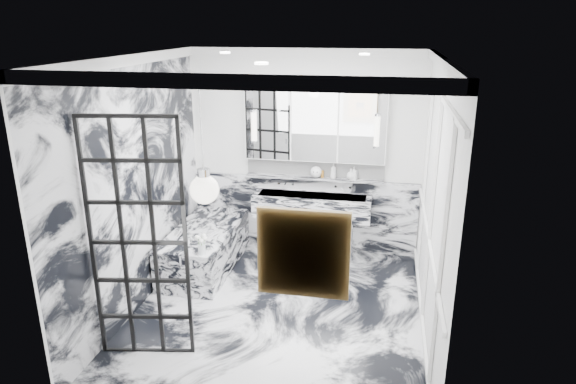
% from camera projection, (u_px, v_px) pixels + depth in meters
% --- Properties ---
extents(floor, '(3.60, 3.60, 0.00)m').
position_uv_depth(floor, '(278.00, 311.00, 5.82)').
color(floor, silver).
rests_on(floor, ground).
extents(ceiling, '(3.60, 3.60, 0.00)m').
position_uv_depth(ceiling, '(276.00, 57.00, 4.94)').
color(ceiling, white).
rests_on(ceiling, wall_back).
extents(wall_back, '(3.60, 0.00, 3.60)m').
position_uv_depth(wall_back, '(305.00, 153.00, 7.06)').
color(wall_back, white).
rests_on(wall_back, floor).
extents(wall_front, '(3.60, 0.00, 3.60)m').
position_uv_depth(wall_front, '(225.00, 272.00, 3.71)').
color(wall_front, white).
rests_on(wall_front, floor).
extents(wall_left, '(0.00, 3.60, 3.60)m').
position_uv_depth(wall_left, '(136.00, 185.00, 5.67)').
color(wall_left, white).
rests_on(wall_left, floor).
extents(wall_right, '(0.00, 3.60, 3.60)m').
position_uv_depth(wall_right, '(434.00, 204.00, 5.09)').
color(wall_right, white).
rests_on(wall_right, floor).
extents(marble_clad_back, '(3.18, 0.05, 1.05)m').
position_uv_depth(marble_clad_back, '(304.00, 213.00, 7.31)').
color(marble_clad_back, silver).
rests_on(marble_clad_back, floor).
extents(marble_clad_left, '(0.02, 3.56, 2.68)m').
position_uv_depth(marble_clad_left, '(138.00, 190.00, 5.69)').
color(marble_clad_left, silver).
rests_on(marble_clad_left, floor).
extents(panel_molding, '(0.03, 3.40, 2.30)m').
position_uv_depth(panel_molding, '(431.00, 213.00, 5.13)').
color(panel_molding, white).
rests_on(panel_molding, floor).
extents(soap_bottle_a, '(0.08, 0.09, 0.21)m').
position_uv_depth(soap_bottle_a, '(333.00, 171.00, 6.97)').
color(soap_bottle_a, '#8C5919').
rests_on(soap_bottle_a, ledge).
extents(soap_bottle_b, '(0.10, 0.10, 0.18)m').
position_uv_depth(soap_bottle_b, '(354.00, 173.00, 6.92)').
color(soap_bottle_b, '#4C4C51').
rests_on(soap_bottle_b, ledge).
extents(soap_bottle_c, '(0.14, 0.14, 0.15)m').
position_uv_depth(soap_bottle_c, '(351.00, 174.00, 6.93)').
color(soap_bottle_c, silver).
rests_on(soap_bottle_c, ledge).
extents(face_pot, '(0.16, 0.16, 0.16)m').
position_uv_depth(face_pot, '(316.00, 172.00, 7.02)').
color(face_pot, white).
rests_on(face_pot, ledge).
extents(amber_bottle, '(0.04, 0.04, 0.10)m').
position_uv_depth(amber_bottle, '(322.00, 174.00, 7.01)').
color(amber_bottle, '#8C5919').
rests_on(amber_bottle, ledge).
extents(flower_vase, '(0.09, 0.09, 0.12)m').
position_uv_depth(flower_vase, '(202.00, 249.00, 5.95)').
color(flower_vase, silver).
rests_on(flower_vase, bathtub).
extents(crittall_door, '(0.87, 0.19, 2.36)m').
position_uv_depth(crittall_door, '(138.00, 242.00, 4.74)').
color(crittall_door, black).
rests_on(crittall_door, floor).
extents(artwork, '(0.55, 0.05, 0.55)m').
position_uv_depth(artwork, '(303.00, 253.00, 3.59)').
color(artwork, '#B76C12').
rests_on(artwork, wall_front).
extents(pendant_light, '(0.23, 0.23, 0.23)m').
position_uv_depth(pendant_light, '(204.00, 190.00, 4.02)').
color(pendant_light, white).
rests_on(pendant_light, ceiling).
extents(trough_sink, '(1.60, 0.45, 0.30)m').
position_uv_depth(trough_sink, '(312.00, 205.00, 7.02)').
color(trough_sink, silver).
rests_on(trough_sink, wall_back).
extents(ledge, '(1.90, 0.14, 0.04)m').
position_uv_depth(ledge, '(314.00, 178.00, 7.06)').
color(ledge, silver).
rests_on(ledge, wall_back).
extents(subway_tile, '(1.90, 0.03, 0.23)m').
position_uv_depth(subway_tile, '(315.00, 168.00, 7.08)').
color(subway_tile, white).
rests_on(subway_tile, wall_back).
extents(mirror_cabinet, '(1.90, 0.16, 1.00)m').
position_uv_depth(mirror_cabinet, '(315.00, 124.00, 6.83)').
color(mirror_cabinet, white).
rests_on(mirror_cabinet, wall_back).
extents(sconce_left, '(0.07, 0.07, 0.40)m').
position_uv_depth(sconce_left, '(254.00, 126.00, 6.90)').
color(sconce_left, white).
rests_on(sconce_left, mirror_cabinet).
extents(sconce_right, '(0.07, 0.07, 0.40)m').
position_uv_depth(sconce_right, '(377.00, 131.00, 6.61)').
color(sconce_right, white).
rests_on(sconce_right, mirror_cabinet).
extents(bathtub, '(0.75, 1.65, 0.55)m').
position_uv_depth(bathtub, '(205.00, 248.00, 6.78)').
color(bathtub, silver).
rests_on(bathtub, floor).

